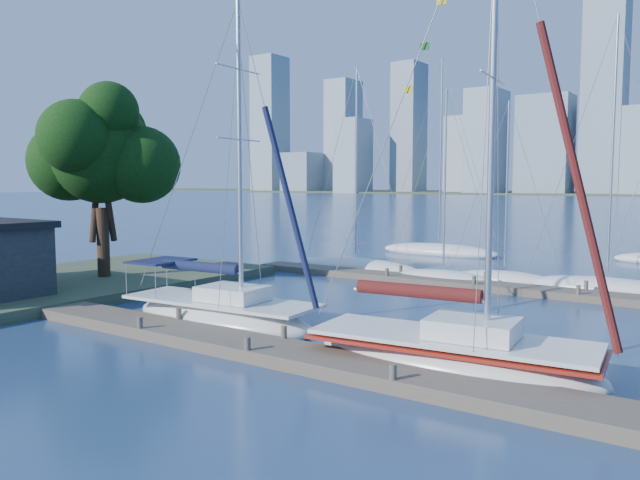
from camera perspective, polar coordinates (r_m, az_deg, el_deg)
The scene contains 12 objects.
ground at distance 20.17m, azimuth -4.91°, elevation -10.53°, with size 700.00×700.00×0.00m, color navy.
near_dock at distance 20.12m, azimuth -4.92°, elevation -9.98°, with size 26.00×2.00×0.40m, color brown.
far_dock at distance 33.04m, azimuth 16.02°, elevation -4.19°, with size 30.00×1.80×0.36m, color brown.
shore at distance 34.86m, azimuth -23.61°, elevation -3.83°, with size 12.00×22.00×0.50m, color #38472D.
tree at distance 35.00m, azimuth -19.45°, elevation 7.79°, with size 7.72×7.06×10.59m.
sailboat_navy at distance 24.37m, azimuth -9.08°, elevation -5.52°, with size 8.78×3.46×12.64m.
sailboat_maroon at distance 18.70m, azimuth 11.97°, elevation -8.25°, with size 9.05×3.74×14.92m.
bg_boat_0 at distance 39.31m, azimuth 3.29°, elevation -2.39°, with size 9.06×4.11×12.89m.
bg_boat_1 at distance 35.24m, azimuth 11.21°, elevation -3.42°, with size 6.19×3.68×10.84m.
bg_boat_2 at distance 35.82m, azimuth 16.50°, elevation -3.41°, with size 6.00×3.65×10.18m.
bg_boat_3 at distance 34.37m, azimuth 24.74°, elevation -3.95°, with size 8.18×3.17×13.93m.
bg_boat_6 at distance 48.74m, azimuth 10.83°, elevation -0.96°, with size 9.64×3.26×15.13m.
Camera 1 is at (12.45, -14.89, 5.47)m, focal length 35.00 mm.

